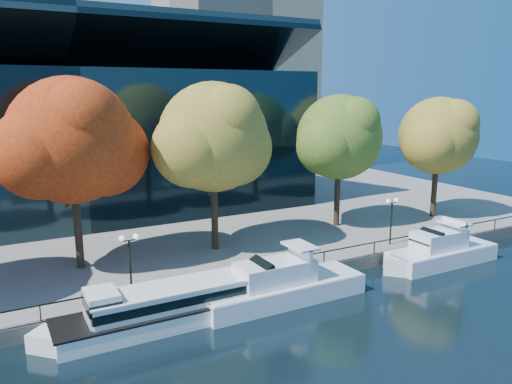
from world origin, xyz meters
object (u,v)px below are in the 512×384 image
tree_2 (75,143)px  tree_5 (440,137)px  lamp_2 (392,211)px  lamp_1 (129,251)px  tour_boat (166,305)px  cruiser_near (276,286)px  cruiser_far (438,251)px  tree_3 (216,140)px  tree_4 (341,139)px

tree_2 → tree_5: 35.29m
tree_5 → lamp_2: bearing=-154.9°
tree_5 → lamp_1: size_ratio=3.07×
tour_boat → lamp_1: lamp_1 is taller
cruiser_near → cruiser_far: cruiser_near is taller
tour_boat → tree_3: bearing=50.5°
lamp_2 → tree_2: bearing=164.4°
cruiser_near → tree_5: size_ratio=1.04×
tree_2 → lamp_1: tree_2 is taller
tree_4 → tour_boat: bearing=-154.0°
tour_boat → tree_2: size_ratio=1.08×
cruiser_far → lamp_2: size_ratio=2.75×
tour_boat → tree_3: 14.92m
lamp_2 → tree_4: bearing=90.1°
tour_boat → lamp_2: bearing=8.4°
cruiser_far → tree_5: size_ratio=0.90×
cruiser_far → tree_4: tree_4 is taller
tree_5 → cruiser_far: bearing=-136.5°
lamp_2 → cruiser_far: bearing=-62.9°
tree_2 → tree_4: (24.11, 0.41, -0.86)m
cruiser_near → tour_boat: bearing=176.7°
tree_2 → lamp_2: bearing=-15.6°
tour_boat → cruiser_near: 7.52m
cruiser_near → tree_4: 19.15m
tree_2 → tour_boat: bearing=-72.8°
tree_2 → tree_4: tree_2 is taller
tour_boat → tree_4: (21.05, 10.28, 8.22)m
cruiser_near → tree_4: size_ratio=1.02×
tree_2 → tree_4: size_ratio=1.11×
tour_boat → cruiser_near: size_ratio=1.17×
lamp_1 → tree_3: bearing=34.6°
tree_4 → lamp_1: bearing=-162.2°
tree_5 → tree_3: bearing=177.9°
tree_4 → tree_5: 11.31m
lamp_2 → lamp_1: bearing=180.0°
tree_3 → tree_5: bearing=-2.1°
cruiser_far → tree_5: 15.14m
tree_5 → tree_4: bearing=170.1°
cruiser_far → tree_4: size_ratio=0.88×
tree_4 → lamp_2: size_ratio=3.14×
lamp_1 → tree_2: bearing=105.0°
cruiser_far → tour_boat: bearing=178.8°
cruiser_far → tree_5: tree_5 is taller
cruiser_near → cruiser_far: size_ratio=1.16×
tour_boat → cruiser_far: bearing=-1.2°
tree_5 → lamp_2: size_ratio=3.07×
cruiser_far → tree_2: (-25.97, 10.34, 9.16)m
tree_3 → tree_2: bearing=176.7°
cruiser_near → tree_2: (-10.57, 10.30, 9.14)m
cruiser_far → cruiser_near: bearing=179.8°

